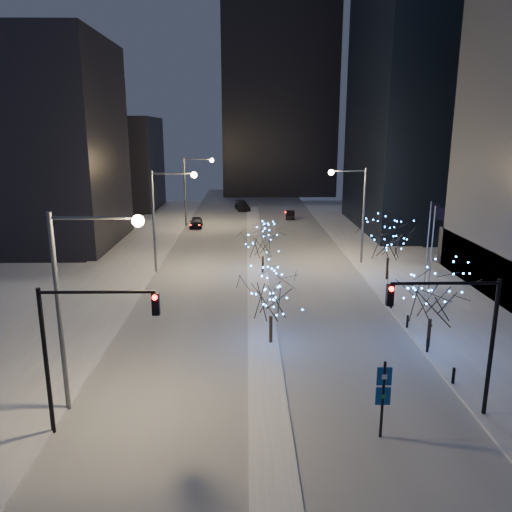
{
  "coord_description": "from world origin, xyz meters",
  "views": [
    {
      "loc": [
        -1.03,
        -20.55,
        13.5
      ],
      "look_at": [
        -0.39,
        13.52,
        5.0
      ],
      "focal_mm": 35.0,
      "sensor_mm": 36.0,
      "label": 1
    }
  ],
  "objects_px": {
    "street_lamp_w_far": "(192,182)",
    "car_far": "(242,206)",
    "traffic_signal_west": "(79,336)",
    "holiday_tree_median_far": "(263,241)",
    "street_lamp_w_near": "(79,285)",
    "wayfinding_sign": "(383,392)",
    "holiday_tree_plaza_near": "(432,294)",
    "street_lamp_w_mid": "(164,207)",
    "holiday_tree_median_near": "(271,293)",
    "holiday_tree_plaza_far": "(389,240)",
    "car_mid": "(290,214)",
    "car_near": "(196,222)",
    "traffic_signal_east": "(461,325)",
    "street_lamp_east": "(355,203)"
  },
  "relations": [
    {
      "from": "holiday_tree_median_far",
      "to": "wayfinding_sign",
      "type": "relative_size",
      "value": 1.33
    },
    {
      "from": "street_lamp_east",
      "to": "street_lamp_w_far",
      "type": "bearing_deg",
      "value": 130.85
    },
    {
      "from": "street_lamp_w_mid",
      "to": "holiday_tree_plaza_near",
      "type": "relative_size",
      "value": 1.78
    },
    {
      "from": "street_lamp_w_near",
      "to": "car_mid",
      "type": "height_order",
      "value": "street_lamp_w_near"
    },
    {
      "from": "car_far",
      "to": "wayfinding_sign",
      "type": "xyz_separation_m",
      "value": [
        6.79,
        -67.68,
        1.52
      ]
    },
    {
      "from": "holiday_tree_plaza_far",
      "to": "street_lamp_w_far",
      "type": "bearing_deg",
      "value": 126.65
    },
    {
      "from": "street_lamp_w_mid",
      "to": "holiday_tree_median_near",
      "type": "distance_m",
      "value": 19.94
    },
    {
      "from": "car_mid",
      "to": "street_lamp_w_far",
      "type": "bearing_deg",
      "value": 27.54
    },
    {
      "from": "wayfinding_sign",
      "to": "street_lamp_east",
      "type": "bearing_deg",
      "value": 81.47
    },
    {
      "from": "street_lamp_w_mid",
      "to": "street_lamp_east",
      "type": "relative_size",
      "value": 1.0
    },
    {
      "from": "car_far",
      "to": "holiday_tree_plaza_near",
      "type": "bearing_deg",
      "value": -87.91
    },
    {
      "from": "street_lamp_w_near",
      "to": "street_lamp_w_mid",
      "type": "bearing_deg",
      "value": 90.0
    },
    {
      "from": "holiday_tree_median_far",
      "to": "wayfinding_sign",
      "type": "distance_m",
      "value": 27.42
    },
    {
      "from": "traffic_signal_west",
      "to": "holiday_tree_median_near",
      "type": "distance_m",
      "value": 13.24
    },
    {
      "from": "street_lamp_w_mid",
      "to": "traffic_signal_east",
      "type": "relative_size",
      "value": 1.43
    },
    {
      "from": "holiday_tree_plaza_near",
      "to": "wayfinding_sign",
      "type": "height_order",
      "value": "holiday_tree_plaza_near"
    },
    {
      "from": "holiday_tree_median_near",
      "to": "holiday_tree_plaza_near",
      "type": "relative_size",
      "value": 0.94
    },
    {
      "from": "street_lamp_w_near",
      "to": "holiday_tree_median_far",
      "type": "relative_size",
      "value": 2.02
    },
    {
      "from": "street_lamp_w_far",
      "to": "car_far",
      "type": "xyz_separation_m",
      "value": [
        7.15,
        15.03,
        -5.73
      ]
    },
    {
      "from": "holiday_tree_median_far",
      "to": "traffic_signal_east",
      "type": "bearing_deg",
      "value": -71.62
    },
    {
      "from": "street_lamp_w_mid",
      "to": "holiday_tree_plaza_near",
      "type": "xyz_separation_m",
      "value": [
        19.44,
        -18.26,
        -2.78
      ]
    },
    {
      "from": "traffic_signal_east",
      "to": "holiday_tree_median_far",
      "type": "height_order",
      "value": "traffic_signal_east"
    },
    {
      "from": "street_lamp_w_near",
      "to": "holiday_tree_median_far",
      "type": "distance_m",
      "value": 26.35
    },
    {
      "from": "car_far",
      "to": "holiday_tree_median_near",
      "type": "relative_size",
      "value": 1.01
    },
    {
      "from": "holiday_tree_median_far",
      "to": "holiday_tree_plaza_near",
      "type": "distance_m",
      "value": 20.3
    },
    {
      "from": "holiday_tree_median_far",
      "to": "street_lamp_w_near",
      "type": "bearing_deg",
      "value": -111.15
    },
    {
      "from": "traffic_signal_east",
      "to": "holiday_tree_median_near",
      "type": "xyz_separation_m",
      "value": [
        -8.44,
        8.69,
        -1.24
      ]
    },
    {
      "from": "car_near",
      "to": "holiday_tree_median_far",
      "type": "bearing_deg",
      "value": -72.13
    },
    {
      "from": "street_lamp_w_near",
      "to": "street_lamp_east",
      "type": "distance_m",
      "value": 33.85
    },
    {
      "from": "street_lamp_w_mid",
      "to": "holiday_tree_median_far",
      "type": "height_order",
      "value": "street_lamp_w_mid"
    },
    {
      "from": "street_lamp_w_mid",
      "to": "traffic_signal_east",
      "type": "height_order",
      "value": "street_lamp_w_mid"
    },
    {
      "from": "traffic_signal_west",
      "to": "wayfinding_sign",
      "type": "bearing_deg",
      "value": -2.71
    },
    {
      "from": "car_far",
      "to": "wayfinding_sign",
      "type": "distance_m",
      "value": 68.03
    },
    {
      "from": "holiday_tree_median_near",
      "to": "holiday_tree_median_far",
      "type": "distance_m",
      "value": 16.7
    },
    {
      "from": "street_lamp_east",
      "to": "car_near",
      "type": "distance_m",
      "value": 28.52
    },
    {
      "from": "car_near",
      "to": "car_mid",
      "type": "distance_m",
      "value": 16.1
    },
    {
      "from": "street_lamp_w_far",
      "to": "traffic_signal_west",
      "type": "height_order",
      "value": "street_lamp_w_far"
    },
    {
      "from": "street_lamp_w_far",
      "to": "car_near",
      "type": "xyz_separation_m",
      "value": [
        0.56,
        -1.02,
        -5.74
      ]
    },
    {
      "from": "street_lamp_east",
      "to": "holiday_tree_median_far",
      "type": "bearing_deg",
      "value": -159.37
    },
    {
      "from": "traffic_signal_west",
      "to": "holiday_tree_median_far",
      "type": "height_order",
      "value": "traffic_signal_west"
    },
    {
      "from": "traffic_signal_east",
      "to": "holiday_tree_plaza_near",
      "type": "height_order",
      "value": "traffic_signal_east"
    },
    {
      "from": "street_lamp_east",
      "to": "traffic_signal_west",
      "type": "height_order",
      "value": "street_lamp_east"
    },
    {
      "from": "street_lamp_w_far",
      "to": "car_far",
      "type": "height_order",
      "value": "street_lamp_w_far"
    },
    {
      "from": "traffic_signal_west",
      "to": "car_mid",
      "type": "height_order",
      "value": "traffic_signal_west"
    },
    {
      "from": "traffic_signal_west",
      "to": "car_near",
      "type": "relative_size",
      "value": 1.57
    },
    {
      "from": "street_lamp_w_near",
      "to": "traffic_signal_west",
      "type": "bearing_deg",
      "value": -76.04
    },
    {
      "from": "holiday_tree_median_near",
      "to": "holiday_tree_plaza_far",
      "type": "distance_m",
      "value": 18.25
    },
    {
      "from": "holiday_tree_plaza_near",
      "to": "street_lamp_w_mid",
      "type": "bearing_deg",
      "value": 136.78
    },
    {
      "from": "holiday_tree_median_far",
      "to": "holiday_tree_plaza_far",
      "type": "xyz_separation_m",
      "value": [
        11.51,
        -2.54,
        0.61
      ]
    },
    {
      "from": "street_lamp_w_mid",
      "to": "car_mid",
      "type": "height_order",
      "value": "street_lamp_w_mid"
    }
  ]
}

